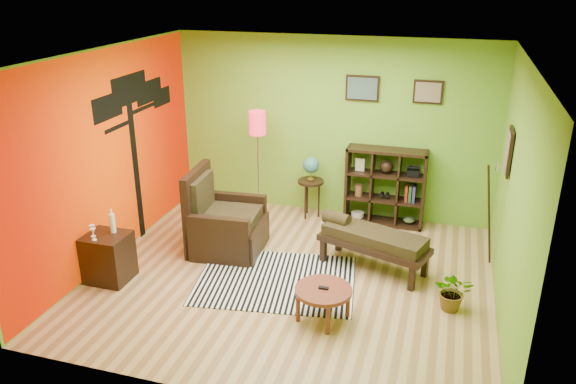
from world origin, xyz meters
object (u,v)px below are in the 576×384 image
(armchair, at_px, (223,226))
(cube_shelf, at_px, (386,187))
(bench, at_px, (371,239))
(coffee_table, at_px, (323,293))
(floor_lamp, at_px, (258,133))
(globe_table, at_px, (311,172))
(side_cabinet, at_px, (108,257))
(potted_plant, at_px, (453,295))

(armchair, bearing_deg, cube_shelf, 36.54)
(bench, bearing_deg, coffee_table, -103.80)
(cube_shelf, bearing_deg, floor_lamp, -167.77)
(coffee_table, relative_size, globe_table, 0.64)
(side_cabinet, bearing_deg, cube_shelf, 41.10)
(floor_lamp, height_order, globe_table, floor_lamp)
(armchair, distance_m, bench, 2.07)
(coffee_table, bearing_deg, floor_lamp, 123.84)
(globe_table, bearing_deg, armchair, -121.73)
(armchair, xyz_separation_m, bench, (2.06, 0.04, 0.07))
(coffee_table, height_order, floor_lamp, floor_lamp)
(side_cabinet, xyz_separation_m, globe_table, (1.95, 2.63, 0.44))
(armchair, xyz_separation_m, potted_plant, (3.13, -0.65, -0.17))
(globe_table, bearing_deg, cube_shelf, 4.07)
(globe_table, distance_m, potted_plant, 3.12)
(armchair, relative_size, side_cabinet, 1.24)
(coffee_table, xyz_separation_m, cube_shelf, (0.31, 2.80, 0.26))
(floor_lamp, distance_m, globe_table, 1.05)
(coffee_table, height_order, potted_plant, coffee_table)
(cube_shelf, bearing_deg, coffee_table, -96.39)
(side_cabinet, bearing_deg, bench, 21.63)
(globe_table, xyz_separation_m, potted_plant, (2.24, -2.09, -0.57))
(floor_lamp, xyz_separation_m, globe_table, (0.75, 0.33, -0.66))
(bench, bearing_deg, side_cabinet, -158.37)
(armchair, xyz_separation_m, floor_lamp, (0.14, 1.11, 1.06))
(cube_shelf, bearing_deg, armchair, -143.46)
(bench, xyz_separation_m, potted_plant, (1.07, -0.70, -0.24))
(globe_table, bearing_deg, side_cabinet, -126.53)
(bench, bearing_deg, potted_plant, -33.14)
(coffee_table, xyz_separation_m, side_cabinet, (-2.80, 0.08, -0.02))
(side_cabinet, height_order, globe_table, globe_table)
(armchair, height_order, potted_plant, armchair)
(side_cabinet, distance_m, globe_table, 3.31)
(globe_table, bearing_deg, bench, -49.88)
(floor_lamp, distance_m, bench, 2.41)
(coffee_table, xyz_separation_m, floor_lamp, (-1.60, 2.39, 1.07))
(globe_table, relative_size, cube_shelf, 0.83)
(bench, bearing_deg, floor_lamp, 151.09)
(coffee_table, bearing_deg, cube_shelf, 83.61)
(coffee_table, bearing_deg, bench, 76.20)
(floor_lamp, bearing_deg, potted_plant, -30.46)
(side_cabinet, height_order, cube_shelf, cube_shelf)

